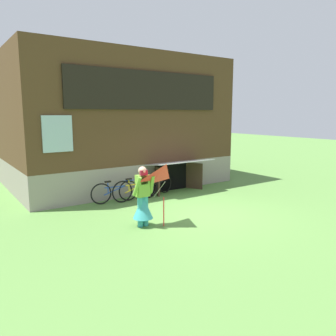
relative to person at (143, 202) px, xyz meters
The scene contains 7 objects.
ground_plane 2.11m from the person, ahead, with size 60.00×60.00×0.00m, color #56843D.
log_house 6.35m from the person, 70.65° to the left, with size 8.30×6.63×5.12m.
person is the anchor object (origin of this frame).
kite 0.89m from the person, 53.15° to the right, with size 0.92×0.89×1.58m.
bicycle_black 3.36m from the person, 50.68° to the left, with size 1.52×0.44×0.71m.
bicycle_yellow 2.66m from the person, 64.79° to the left, with size 1.72×0.08×0.78m.
bicycle_blue 2.60m from the person, 80.21° to the left, with size 1.63×0.22×0.75m.
Camera 1 is at (-6.23, -7.14, 2.91)m, focal length 35.58 mm.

